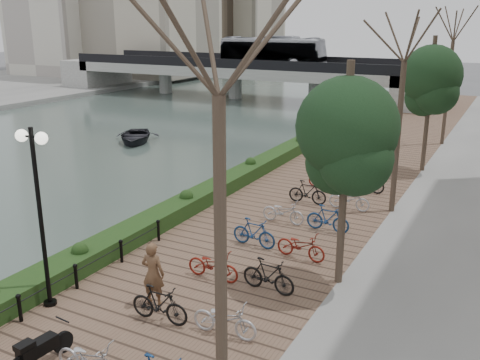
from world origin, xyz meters
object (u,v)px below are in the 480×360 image
Objects in this scene: motorcycle at (41,348)px; boat at (135,136)px; lamppost at (36,180)px; pedestrian at (153,274)px.

motorcycle reaches higher than boat.
lamppost is at bearing -88.18° from boat.
pedestrian is at bearing 29.04° from lamppost.
lamppost reaches higher than boat.
lamppost is 2.73× the size of pedestrian.
pedestrian is at bearing -81.02° from boat.
boat is at bearing -59.15° from pedestrian.
pedestrian reaches higher than boat.
pedestrian is at bearing 86.00° from motorcycle.
lamppost is 3.91m from pedestrian.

